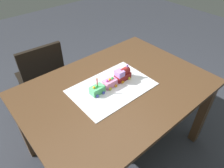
{
  "coord_description": "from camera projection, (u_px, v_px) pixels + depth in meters",
  "views": [
    {
      "loc": [
        0.79,
        0.87,
        1.72
      ],
      "look_at": [
        0.03,
        -0.02,
        0.77
      ],
      "focal_mm": 32.84,
      "sensor_mm": 36.0,
      "label": 1
    }
  ],
  "objects": [
    {
      "name": "ground_plane",
      "position": [
        116.0,
        145.0,
        2.0
      ],
      "size": [
        8.0,
        8.0,
        0.0
      ],
      "primitive_type": "plane",
      "color": "#2D3038"
    },
    {
      "name": "cake_car_flatbed_mint_green",
      "position": [
        97.0,
        90.0,
        1.45
      ],
      "size": [
        0.1,
        0.08,
        0.07
      ],
      "color": "#59CC7A",
      "rests_on": "cake_board"
    },
    {
      "name": "birthday_candle",
      "position": [
        97.0,
        81.0,
        1.41
      ],
      "size": [
        0.01,
        0.01,
        0.07
      ],
      "color": "#F24C59",
      "rests_on": "cake_car_flatbed_mint_green"
    },
    {
      "name": "cake_car_hopper_bubblegum",
      "position": [
        110.0,
        83.0,
        1.51
      ],
      "size": [
        0.1,
        0.08,
        0.07
      ],
      "color": "pink",
      "rests_on": "cake_board"
    },
    {
      "name": "cake_locomotive",
      "position": [
        123.0,
        74.0,
        1.57
      ],
      "size": [
        0.14,
        0.08,
        0.12
      ],
      "color": "maroon",
      "rests_on": "cake_board"
    },
    {
      "name": "cake_board",
      "position": [
        112.0,
        87.0,
        1.52
      ],
      "size": [
        0.6,
        0.4,
        0.0
      ],
      "primitive_type": "cube",
      "color": "silver",
      "rests_on": "dining_table"
    },
    {
      "name": "dining_table",
      "position": [
        117.0,
        97.0,
        1.6
      ],
      "size": [
        1.4,
        1.0,
        0.74
      ],
      "color": "#4C331E",
      "rests_on": "ground"
    },
    {
      "name": "chair",
      "position": [
        42.0,
        78.0,
        2.06
      ],
      "size": [
        0.42,
        0.42,
        0.86
      ],
      "rotation": [
        0.0,
        0.0,
        -0.06
      ],
      "color": "black",
      "rests_on": "ground"
    }
  ]
}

